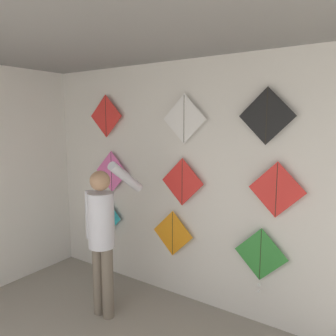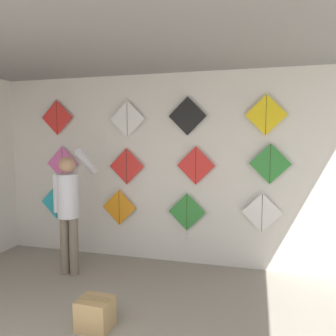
{
  "view_description": "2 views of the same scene",
  "coord_description": "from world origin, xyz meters",
  "px_view_note": "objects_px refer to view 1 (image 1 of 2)",
  "views": [
    {
      "loc": [
        1.45,
        0.51,
        2.14
      ],
      "look_at": [
        -0.51,
        3.41,
        1.62
      ],
      "focal_mm": 35.0,
      "sensor_mm": 36.0,
      "label": 1
    },
    {
      "loc": [
        1.43,
        -0.96,
        1.86
      ],
      "look_at": [
        0.25,
        3.41,
        1.45
      ],
      "focal_mm": 35.0,
      "sensor_mm": 36.0,
      "label": 2
    }
  ],
  "objects_px": {
    "kite_2": "(260,257)",
    "kite_9": "(184,119)",
    "kite_6": "(277,190)",
    "kite_8": "(106,116)",
    "kite_0": "(106,216)",
    "kite_10": "(267,116)",
    "kite_5": "(182,182)",
    "kite_1": "(173,233)",
    "kite_4": "(112,172)",
    "shopkeeper": "(102,230)"
  },
  "relations": [
    {
      "from": "shopkeeper",
      "to": "kite_6",
      "type": "bearing_deg",
      "value": 25.63
    },
    {
      "from": "kite_4",
      "to": "kite_8",
      "type": "distance_m",
      "value": 0.74
    },
    {
      "from": "kite_1",
      "to": "kite_5",
      "type": "bearing_deg",
      "value": 0.0
    },
    {
      "from": "shopkeeper",
      "to": "kite_4",
      "type": "height_order",
      "value": "kite_4"
    },
    {
      "from": "kite_5",
      "to": "kite_6",
      "type": "distance_m",
      "value": 1.07
    },
    {
      "from": "kite_0",
      "to": "kite_8",
      "type": "xyz_separation_m",
      "value": [
        0.06,
        0.0,
        1.37
      ]
    },
    {
      "from": "kite_9",
      "to": "kite_10",
      "type": "xyz_separation_m",
      "value": [
        0.92,
        0.0,
        0.03
      ]
    },
    {
      "from": "kite_0",
      "to": "kite_8",
      "type": "relative_size",
      "value": 1.0
    },
    {
      "from": "kite_10",
      "to": "kite_2",
      "type": "bearing_deg",
      "value": -148.32
    },
    {
      "from": "kite_0",
      "to": "kite_6",
      "type": "bearing_deg",
      "value": 0.0
    },
    {
      "from": "kite_1",
      "to": "shopkeeper",
      "type": "bearing_deg",
      "value": -118.3
    },
    {
      "from": "kite_6",
      "to": "kite_8",
      "type": "relative_size",
      "value": 1.0
    },
    {
      "from": "shopkeeper",
      "to": "kite_1",
      "type": "bearing_deg",
      "value": 62.15
    },
    {
      "from": "kite_2",
      "to": "kite_4",
      "type": "xyz_separation_m",
      "value": [
        -2.04,
        0.0,
        0.69
      ]
    },
    {
      "from": "kite_6",
      "to": "kite_8",
      "type": "bearing_deg",
      "value": 180.0
    },
    {
      "from": "kite_0",
      "to": "kite_10",
      "type": "distance_m",
      "value": 2.57
    },
    {
      "from": "kite_1",
      "to": "kite_4",
      "type": "distance_m",
      "value": 1.18
    },
    {
      "from": "kite_1",
      "to": "kite_4",
      "type": "xyz_separation_m",
      "value": [
        -0.98,
        0.0,
        0.66
      ]
    },
    {
      "from": "kite_2",
      "to": "kite_9",
      "type": "relative_size",
      "value": 1.25
    },
    {
      "from": "kite_4",
      "to": "kite_6",
      "type": "xyz_separation_m",
      "value": [
        2.17,
        0.0,
        0.02
      ]
    },
    {
      "from": "shopkeeper",
      "to": "kite_9",
      "type": "bearing_deg",
      "value": 54.05
    },
    {
      "from": "kite_5",
      "to": "kite_10",
      "type": "distance_m",
      "value": 1.2
    },
    {
      "from": "kite_8",
      "to": "kite_10",
      "type": "height_order",
      "value": "kite_8"
    },
    {
      "from": "kite_4",
      "to": "kite_10",
      "type": "distance_m",
      "value": 2.17
    },
    {
      "from": "shopkeeper",
      "to": "kite_10",
      "type": "height_order",
      "value": "kite_10"
    },
    {
      "from": "kite_9",
      "to": "kite_10",
      "type": "distance_m",
      "value": 0.92
    },
    {
      "from": "shopkeeper",
      "to": "kite_2",
      "type": "xyz_separation_m",
      "value": [
        1.47,
        0.75,
        -0.21
      ]
    },
    {
      "from": "kite_2",
      "to": "kite_4",
      "type": "distance_m",
      "value": 2.16
    },
    {
      "from": "kite_5",
      "to": "kite_9",
      "type": "relative_size",
      "value": 1.0
    },
    {
      "from": "kite_4",
      "to": "kite_5",
      "type": "xyz_separation_m",
      "value": [
        1.11,
        0.0,
        -0.02
      ]
    },
    {
      "from": "shopkeeper",
      "to": "kite_9",
      "type": "height_order",
      "value": "kite_9"
    },
    {
      "from": "kite_0",
      "to": "kite_4",
      "type": "relative_size",
      "value": 1.0
    },
    {
      "from": "kite_4",
      "to": "kite_9",
      "type": "relative_size",
      "value": 1.0
    },
    {
      "from": "kite_0",
      "to": "kite_9",
      "type": "xyz_separation_m",
      "value": [
        1.26,
        0.0,
        1.33
      ]
    },
    {
      "from": "kite_2",
      "to": "kite_10",
      "type": "distance_m",
      "value": 1.41
    },
    {
      "from": "shopkeeper",
      "to": "kite_6",
      "type": "distance_m",
      "value": 1.84
    },
    {
      "from": "kite_2",
      "to": "kite_6",
      "type": "relative_size",
      "value": 1.25
    },
    {
      "from": "kite_9",
      "to": "kite_10",
      "type": "bearing_deg",
      "value": 0.0
    },
    {
      "from": "kite_9",
      "to": "kite_10",
      "type": "relative_size",
      "value": 1.0
    },
    {
      "from": "kite_5",
      "to": "kite_10",
      "type": "bearing_deg",
      "value": 0.0
    },
    {
      "from": "kite_9",
      "to": "kite_4",
      "type": "bearing_deg",
      "value": 180.0
    },
    {
      "from": "kite_10",
      "to": "kite_8",
      "type": "bearing_deg",
      "value": 180.0
    },
    {
      "from": "kite_1",
      "to": "kite_6",
      "type": "distance_m",
      "value": 1.37
    },
    {
      "from": "kite_4",
      "to": "kite_2",
      "type": "bearing_deg",
      "value": -0.02
    },
    {
      "from": "kite_5",
      "to": "kite_8",
      "type": "height_order",
      "value": "kite_8"
    },
    {
      "from": "kite_2",
      "to": "kite_10",
      "type": "height_order",
      "value": "kite_10"
    },
    {
      "from": "kite_0",
      "to": "kite_2",
      "type": "relative_size",
      "value": 0.8
    },
    {
      "from": "kite_0",
      "to": "kite_10",
      "type": "xyz_separation_m",
      "value": [
        2.18,
        0.0,
        1.35
      ]
    },
    {
      "from": "shopkeeper",
      "to": "kite_2",
      "type": "distance_m",
      "value": 1.67
    },
    {
      "from": "shopkeeper",
      "to": "kite_2",
      "type": "relative_size",
      "value": 2.49
    }
  ]
}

